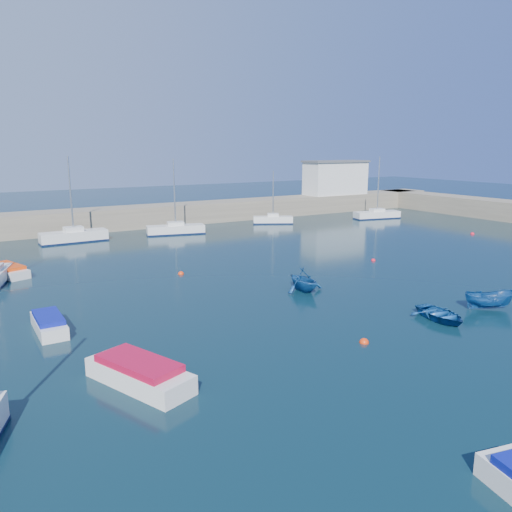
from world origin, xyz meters
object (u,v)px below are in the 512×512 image
motorboat_1 (49,324)px  sailboat_6 (176,229)px  harbor_office (335,178)px  dinghy_left (303,280)px  sailboat_7 (273,220)px  dinghy_right (490,300)px  sailboat_5 (74,236)px  dinghy_center (441,314)px  sailboat_8 (377,215)px  motorboat_2 (8,270)px  motorboat_0 (139,373)px

motorboat_1 → sailboat_6: bearing=54.7°
harbor_office → dinghy_left: (-31.23, -34.19, -4.28)m
sailboat_7 → dinghy_right: 37.78m
sailboat_6 → dinghy_right: size_ratio=2.75×
sailboat_6 → dinghy_left: bearing=-169.5°
sailboat_5 → dinghy_center: sailboat_5 is taller
sailboat_5 → dinghy_center: bearing=-161.9°
sailboat_8 → dinghy_right: bearing=157.5°
sailboat_7 → harbor_office: bearing=-39.3°
sailboat_8 → harbor_office: bearing=9.1°
sailboat_5 → sailboat_8: sailboat_5 is taller
harbor_office → sailboat_6: sailboat_6 is taller
harbor_office → sailboat_7: 17.70m
sailboat_6 → sailboat_8: bearing=-81.7°
sailboat_7 → motorboat_2: sailboat_7 is taller
sailboat_6 → sailboat_8: (29.44, -2.51, -0.01)m
sailboat_5 → motorboat_1: bearing=164.3°
sailboat_7 → dinghy_left: sailboat_7 is taller
harbor_office → dinghy_left: 46.50m
motorboat_2 → dinghy_left: (17.42, -15.43, 0.39)m
harbor_office → sailboat_7: (-15.84, -6.46, -4.56)m
motorboat_0 → sailboat_6: bearing=44.1°
sailboat_6 → motorboat_1: size_ratio=2.20×
motorboat_2 → dinghy_center: size_ratio=1.37×
harbor_office → motorboat_2: (-48.65, -18.76, -4.67)m
motorboat_1 → dinghy_right: (24.22, -10.01, 0.16)m
dinghy_left → dinghy_right: (7.56, -9.23, -0.21)m
motorboat_0 → motorboat_2: bearing=75.8°
motorboat_2 → dinghy_right: bearing=-64.0°
motorboat_0 → dinghy_right: (21.98, -1.31, 0.07)m
motorboat_2 → sailboat_5: bearing=39.1°
dinghy_right → harbor_office: bearing=2.4°
sailboat_5 → sailboat_6: size_ratio=1.05×
dinghy_right → sailboat_6: bearing=40.9°
sailboat_5 → motorboat_2: size_ratio=1.93×
sailboat_8 → dinghy_center: (-27.43, -33.27, -0.21)m
motorboat_0 → sailboat_7: bearing=28.6°
motorboat_1 → dinghy_center: size_ratio=1.15×
sailboat_8 → motorboat_1: size_ratio=2.21×
motorboat_0 → dinghy_right: dinghy_right is taller
sailboat_7 → dinghy_left: 31.71m
motorboat_1 → motorboat_2: size_ratio=0.84×
motorboat_1 → motorboat_2: 14.67m
sailboat_8 → dinghy_right: (-23.13, -33.44, 0.04)m
sailboat_5 → motorboat_0: bearing=171.2°
sailboat_7 → motorboat_0: (-29.80, -35.65, -0.00)m
sailboat_5 → sailboat_6: 11.24m
motorboat_0 → motorboat_1: bearing=82.9°
sailboat_5 → dinghy_right: bearing=-156.2°
harbor_office → motorboat_1: harbor_office is taller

